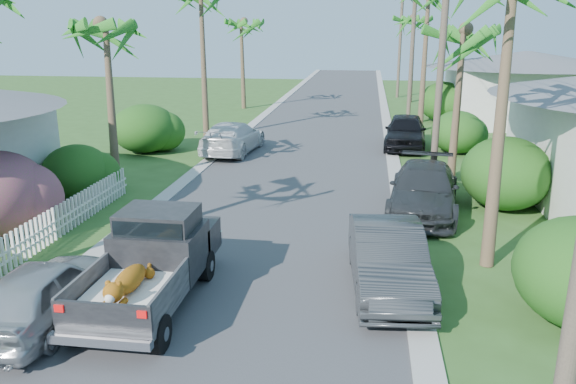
# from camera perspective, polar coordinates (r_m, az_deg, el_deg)

# --- Properties ---
(ground) EXTENTS (120.00, 120.00, 0.00)m
(ground) POSITION_cam_1_polar(r_m,az_deg,el_deg) (10.88, -9.92, -17.80)
(ground) COLOR #31521F
(ground) RESTS_ON ground
(road) EXTENTS (8.00, 100.00, 0.02)m
(road) POSITION_cam_1_polar(r_m,az_deg,el_deg) (34.18, 2.91, 6.19)
(road) COLOR #38383A
(road) RESTS_ON ground
(curb_left) EXTENTS (0.60, 100.00, 0.06)m
(curb_left) POSITION_cam_1_polar(r_m,az_deg,el_deg) (34.82, -4.19, 6.39)
(curb_left) COLOR #A5A39E
(curb_left) RESTS_ON ground
(curb_right) EXTENTS (0.60, 100.00, 0.06)m
(curb_right) POSITION_cam_1_polar(r_m,az_deg,el_deg) (34.07, 10.17, 5.95)
(curb_right) COLOR #A5A39E
(curb_right) RESTS_ON ground
(pickup_truck) EXTENTS (1.98, 5.12, 2.06)m
(pickup_truck) POSITION_cam_1_polar(r_m,az_deg,el_deg) (13.31, -13.26, -6.40)
(pickup_truck) COLOR black
(pickup_truck) RESTS_ON ground
(parked_car_rn) EXTENTS (2.05, 4.82, 1.55)m
(parked_car_rn) POSITION_cam_1_polar(r_m,az_deg,el_deg) (13.64, 10.10, -6.70)
(parked_car_rn) COLOR #2E3033
(parked_car_rn) RESTS_ON ground
(parked_car_rm) EXTENTS (2.88, 5.70, 1.59)m
(parked_car_rm) POSITION_cam_1_polar(r_m,az_deg,el_deg) (19.46, 13.64, 0.21)
(parked_car_rm) COLOR #2A2C2E
(parked_car_rm) RESTS_ON ground
(parked_car_rf) EXTENTS (2.43, 5.21, 1.72)m
(parked_car_rf) POSITION_cam_1_polar(r_m,az_deg,el_deg) (29.85, 11.84, 6.03)
(parked_car_rf) COLOR black
(parked_car_rf) RESTS_ON ground
(parked_car_ln) EXTENTS (1.75, 4.17, 1.41)m
(parked_car_ln) POSITION_cam_1_polar(r_m,az_deg,el_deg) (13.04, -23.60, -9.36)
(parked_car_ln) COLOR #A9ADB0
(parked_car_ln) RESTS_ON ground
(parked_car_lf) EXTENTS (2.63, 5.51, 1.55)m
(parked_car_lf) POSITION_cam_1_polar(r_m,az_deg,el_deg) (28.21, -5.65, 5.53)
(parked_car_lf) COLOR silver
(parked_car_lf) RESTS_ON ground
(palm_l_b) EXTENTS (4.40, 4.40, 7.40)m
(palm_l_b) POSITION_cam_1_polar(r_m,az_deg,el_deg) (22.73, -18.20, 15.83)
(palm_l_b) COLOR brown
(palm_l_b) RESTS_ON ground
(palm_l_d) EXTENTS (4.40, 4.40, 7.70)m
(palm_l_d) POSITION_cam_1_polar(r_m,az_deg,el_deg) (43.56, -4.74, 16.86)
(palm_l_d) COLOR brown
(palm_l_d) RESTS_ON ground
(palm_r_b) EXTENTS (4.40, 4.40, 7.20)m
(palm_r_b) POSITION_cam_1_polar(r_m,az_deg,el_deg) (23.78, 17.41, 15.42)
(palm_r_b) COLOR brown
(palm_r_b) RESTS_ON ground
(palm_r_d) EXTENTS (4.40, 4.40, 8.00)m
(palm_r_d) POSITION_cam_1_polar(r_m,az_deg,el_deg) (48.64, 12.74, 16.83)
(palm_r_d) COLOR brown
(palm_r_d) RESTS_ON ground
(shrub_l_c) EXTENTS (2.40, 2.64, 2.00)m
(shrub_l_c) POSITION_cam_1_polar(r_m,az_deg,el_deg) (21.83, -20.68, 1.91)
(shrub_l_c) COLOR #1F4E16
(shrub_l_c) RESTS_ON ground
(shrub_l_d) EXTENTS (3.20, 3.52, 2.40)m
(shrub_l_d) POSITION_cam_1_polar(r_m,az_deg,el_deg) (29.11, -14.36, 6.28)
(shrub_l_d) COLOR #1F4E16
(shrub_l_d) RESTS_ON ground
(shrub_r_b) EXTENTS (3.00, 3.30, 2.50)m
(shrub_r_b) POSITION_cam_1_polar(r_m,az_deg,el_deg) (20.66, 21.25, 1.79)
(shrub_r_b) COLOR #1F4E16
(shrub_r_b) RESTS_ON ground
(shrub_r_c) EXTENTS (2.60, 2.86, 2.10)m
(shrub_r_c) POSITION_cam_1_polar(r_m,az_deg,el_deg) (29.29, 16.86, 5.85)
(shrub_r_c) COLOR #1F4E16
(shrub_r_c) RESTS_ON ground
(shrub_r_d) EXTENTS (3.20, 3.52, 2.60)m
(shrub_r_d) POSITION_cam_1_polar(r_m,az_deg,el_deg) (39.12, 15.53, 8.83)
(shrub_r_d) COLOR #1F4E16
(shrub_r_d) RESTS_ON ground
(picket_fence) EXTENTS (0.10, 11.00, 1.00)m
(picket_fence) POSITION_cam_1_polar(r_m,az_deg,el_deg) (17.56, -23.37, -3.48)
(picket_fence) COLOR white
(picket_fence) RESTS_ON ground
(house_right_far) EXTENTS (9.00, 8.00, 4.60)m
(house_right_far) POSITION_cam_1_polar(r_m,az_deg,el_deg) (39.98, 22.83, 9.50)
(house_right_far) COLOR silver
(house_right_far) RESTS_ON ground
(utility_pole_b) EXTENTS (1.60, 0.26, 9.00)m
(utility_pole_b) POSITION_cam_1_polar(r_m,az_deg,el_deg) (21.71, 15.25, 11.98)
(utility_pole_b) COLOR brown
(utility_pole_b) RESTS_ON ground
(utility_pole_c) EXTENTS (1.60, 0.26, 9.00)m
(utility_pole_c) POSITION_cam_1_polar(r_m,az_deg,el_deg) (36.63, 12.49, 13.75)
(utility_pole_c) COLOR brown
(utility_pole_c) RESTS_ON ground
(utility_pole_d) EXTENTS (1.60, 0.26, 9.00)m
(utility_pole_d) POSITION_cam_1_polar(r_m,az_deg,el_deg) (51.59, 11.31, 14.49)
(utility_pole_d) COLOR brown
(utility_pole_d) RESTS_ON ground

